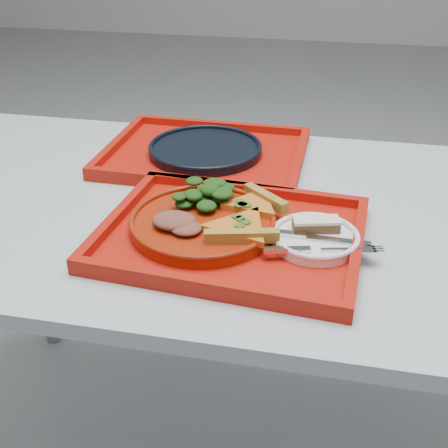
# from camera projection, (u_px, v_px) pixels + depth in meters

# --- Properties ---
(table) EXTENTS (1.60, 0.80, 0.75)m
(table) POSITION_uv_depth(u_px,v_px,m) (261.00, 239.00, 1.14)
(table) COLOR #AEB7C3
(table) RESTS_ON ground
(tray_main) EXTENTS (0.48, 0.38, 0.01)m
(tray_main) POSITION_uv_depth(u_px,v_px,m) (232.00, 237.00, 0.99)
(tray_main) COLOR #A81308
(tray_main) RESTS_ON table
(tray_far) EXTENTS (0.46, 0.36, 0.01)m
(tray_far) POSITION_uv_depth(u_px,v_px,m) (205.00, 156.00, 1.30)
(tray_far) COLOR #A81308
(tray_far) RESTS_ON table
(dinner_plate) EXTENTS (0.26, 0.26, 0.02)m
(dinner_plate) POSITION_uv_depth(u_px,v_px,m) (203.00, 224.00, 1.00)
(dinner_plate) COLOR maroon
(dinner_plate) RESTS_ON tray_main
(side_plate) EXTENTS (0.15, 0.15, 0.01)m
(side_plate) POSITION_uv_depth(u_px,v_px,m) (315.00, 240.00, 0.96)
(side_plate) COLOR white
(side_plate) RESTS_ON tray_main
(navy_plate) EXTENTS (0.26, 0.26, 0.02)m
(navy_plate) POSITION_uv_depth(u_px,v_px,m) (205.00, 150.00, 1.30)
(navy_plate) COLOR black
(navy_plate) RESTS_ON tray_far
(pizza_slice_a) EXTENTS (0.15, 0.17, 0.02)m
(pizza_slice_a) POSITION_uv_depth(u_px,v_px,m) (240.00, 225.00, 0.96)
(pizza_slice_a) COLOR orange
(pizza_slice_a) RESTS_ON dinner_plate
(pizza_slice_b) EXTENTS (0.16, 0.16, 0.02)m
(pizza_slice_b) POSITION_uv_depth(u_px,v_px,m) (253.00, 203.00, 1.03)
(pizza_slice_b) COLOR orange
(pizza_slice_b) RESTS_ON dinner_plate
(salad_heap) EXTENTS (0.09, 0.08, 0.05)m
(salad_heap) POSITION_uv_depth(u_px,v_px,m) (202.00, 191.00, 1.04)
(salad_heap) COLOR black
(salad_heap) RESTS_ON dinner_plate
(meat_portion) EXTENTS (0.08, 0.06, 0.02)m
(meat_portion) POSITION_uv_depth(u_px,v_px,m) (174.00, 221.00, 0.97)
(meat_portion) COLOR brown
(meat_portion) RESTS_ON dinner_plate
(dessert_bar) EXTENTS (0.09, 0.05, 0.02)m
(dessert_bar) POSITION_uv_depth(u_px,v_px,m) (316.00, 224.00, 0.97)
(dessert_bar) COLOR #532E1B
(dessert_bar) RESTS_ON side_plate
(knife) EXTENTS (0.19, 0.02, 0.01)m
(knife) POSITION_uv_depth(u_px,v_px,m) (315.00, 237.00, 0.95)
(knife) COLOR silver
(knife) RESTS_ON side_plate
(fork) EXTENTS (0.19, 0.06, 0.01)m
(fork) POSITION_uv_depth(u_px,v_px,m) (320.00, 249.00, 0.92)
(fork) COLOR silver
(fork) RESTS_ON side_plate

